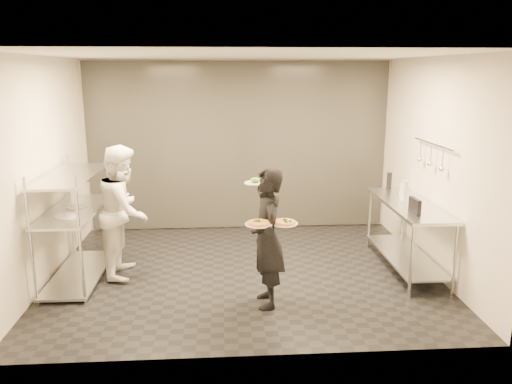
{
  "coord_description": "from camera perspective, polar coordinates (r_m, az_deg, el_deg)",
  "views": [
    {
      "loc": [
        -0.26,
        -6.19,
        2.61
      ],
      "look_at": [
        0.15,
        0.01,
        1.1
      ],
      "focal_mm": 35.0,
      "sensor_mm": 36.0,
      "label": 1
    }
  ],
  "objects": [
    {
      "name": "bottle_green",
      "position": [
        6.96,
        16.6,
        0.16
      ],
      "size": [
        0.08,
        0.08,
        0.27
      ],
      "primitive_type": "cylinder",
      "color": "#98A698",
      "rests_on": "prep_counter"
    },
    {
      "name": "pizza_plate_far",
      "position": [
        5.35,
        3.29,
        -3.49
      ],
      "size": [
        0.28,
        0.28,
        0.05
      ],
      "color": "silver",
      "rests_on": "waiter"
    },
    {
      "name": "utensil_rail",
      "position": [
        6.84,
        19.43,
        3.92
      ],
      "size": [
        0.07,
        1.2,
        0.31
      ],
      "color": "#B5B7BC",
      "rests_on": "room_shell"
    },
    {
      "name": "prep_counter",
      "position": [
        6.95,
        16.95,
        -3.56
      ],
      "size": [
        0.6,
        1.8,
        0.92
      ],
      "color": "#B5B7BC",
      "rests_on": "ground"
    },
    {
      "name": "pass_rack",
      "position": [
        6.73,
        -20.0,
        -3.08
      ],
      "size": [
        0.6,
        1.6,
        1.5
      ],
      "color": "#B5B7BC",
      "rests_on": "ground"
    },
    {
      "name": "bottle_clear",
      "position": [
        7.2,
        16.3,
        0.29
      ],
      "size": [
        0.06,
        0.06,
        0.19
      ],
      "primitive_type": "cylinder",
      "color": "#98A698",
      "rests_on": "prep_counter"
    },
    {
      "name": "room_shell",
      "position": [
        7.47,
        -1.79,
        4.33
      ],
      "size": [
        5.0,
        4.0,
        2.8
      ],
      "color": "black",
      "rests_on": "ground"
    },
    {
      "name": "bottle_dark",
      "position": [
        7.57,
        14.97,
        1.23
      ],
      "size": [
        0.07,
        0.07,
        0.25
      ],
      "primitive_type": "cylinder",
      "color": "black",
      "rests_on": "prep_counter"
    },
    {
      "name": "pizza_plate_near",
      "position": [
        5.26,
        0.29,
        -3.59
      ],
      "size": [
        0.29,
        0.29,
        0.05
      ],
      "color": "silver",
      "rests_on": "waiter"
    },
    {
      "name": "pos_monitor",
      "position": [
        6.37,
        17.69,
        -1.52
      ],
      "size": [
        0.06,
        0.26,
        0.19
      ],
      "primitive_type": "cube",
      "rotation": [
        0.0,
        0.0,
        0.04
      ],
      "color": "black",
      "rests_on": "prep_counter"
    },
    {
      "name": "salad_plate",
      "position": [
        5.76,
        -0.09,
        1.24
      ],
      "size": [
        0.25,
        0.25,
        0.07
      ],
      "color": "silver",
      "rests_on": "waiter"
    },
    {
      "name": "chef",
      "position": [
        6.67,
        -14.85,
        -2.08
      ],
      "size": [
        0.66,
        0.84,
        1.71
      ],
      "primitive_type": "imported",
      "rotation": [
        0.0,
        0.0,
        1.55
      ],
      "color": "white",
      "rests_on": "ground"
    },
    {
      "name": "waiter",
      "position": [
        5.59,
        1.31,
        -5.29
      ],
      "size": [
        0.43,
        0.61,
        1.6
      ],
      "primitive_type": "imported",
      "rotation": [
        0.0,
        0.0,
        -1.49
      ],
      "color": "black",
      "rests_on": "ground"
    }
  ]
}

